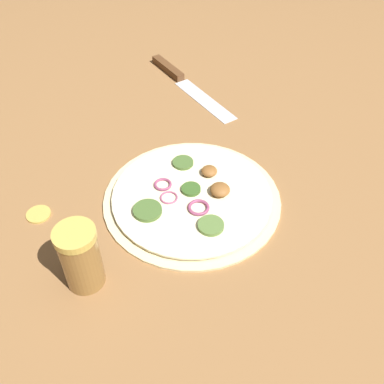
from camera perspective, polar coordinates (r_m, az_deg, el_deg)
The scene contains 5 objects.
ground_plane at distance 0.80m, azimuth 0.00°, elevation -1.00°, with size 3.00×3.00×0.00m, color olive.
pizza at distance 0.80m, azimuth 0.00°, elevation -0.64°, with size 0.32×0.32×0.03m.
knife at distance 1.13m, azimuth -1.77°, elevation 14.39°, with size 0.31×0.11×0.02m.
spice_jar at distance 0.67m, azimuth -13.97°, elevation -8.04°, with size 0.06×0.06×0.11m.
loose_cap at distance 0.82m, azimuth -18.94°, elevation -2.60°, with size 0.04×0.04×0.01m.
Camera 1 is at (-0.36, 0.43, 0.57)m, focal length 42.00 mm.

